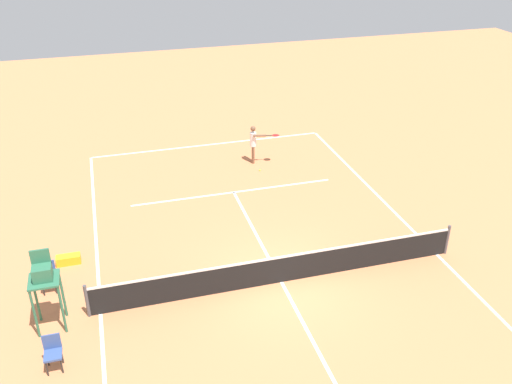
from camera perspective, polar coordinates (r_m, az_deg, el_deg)
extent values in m
plane|color=#D37A4C|center=(17.61, 2.59, -9.11)|extent=(60.00, 60.00, 0.00)
cube|color=white|center=(27.01, -4.84, 4.81)|extent=(10.90, 0.10, 0.01)
cube|color=white|center=(19.74, 17.88, -6.05)|extent=(0.10, 22.29, 0.01)
cube|color=white|center=(17.02, -15.51, -11.83)|extent=(0.10, 22.29, 0.01)
cube|color=white|center=(22.58, -2.27, -0.02)|extent=(8.18, 0.10, 0.01)
cube|color=white|center=(17.61, 2.59, -9.10)|extent=(0.10, 12.26, 0.01)
cylinder|color=#4C4C51|center=(19.62, 18.84, -4.60)|extent=(0.10, 0.10, 1.07)
cylinder|color=#4C4C51|center=(16.71, -16.79, -10.55)|extent=(0.10, 0.10, 1.07)
cube|color=black|center=(17.34, 2.62, -7.91)|extent=(11.50, 0.03, 0.91)
cube|color=white|center=(17.06, 2.66, -6.62)|extent=(11.50, 0.04, 0.06)
cylinder|color=brown|center=(25.04, -0.30, 3.97)|extent=(0.12, 0.12, 0.80)
cylinder|color=brown|center=(24.86, -0.29, 3.78)|extent=(0.12, 0.12, 0.80)
cylinder|color=white|center=(24.67, -0.30, 5.38)|extent=(0.28, 0.28, 0.63)
sphere|color=brown|center=(24.48, -0.30, 6.45)|extent=(0.23, 0.23, 0.23)
cylinder|color=brown|center=(24.82, -0.32, 5.62)|extent=(0.09, 0.09, 0.56)
cylinder|color=brown|center=(24.42, 0.37, 5.75)|extent=(0.56, 0.22, 0.09)
cylinder|color=black|center=(24.44, 1.33, 5.76)|extent=(0.26, 0.10, 0.04)
ellipsoid|color=red|center=(24.46, 2.01, 5.77)|extent=(0.38, 0.35, 0.04)
sphere|color=#CCE033|center=(24.31, 0.40, 2.24)|extent=(0.07, 0.07, 0.07)
cylinder|color=#2D6B4C|center=(16.22, -19.08, -11.22)|extent=(0.07, 0.07, 1.55)
cylinder|color=#2D6B4C|center=(16.31, -21.56, -11.48)|extent=(0.07, 0.07, 1.55)
cylinder|color=#2D6B4C|center=(16.78, -19.03, -9.74)|extent=(0.07, 0.07, 1.55)
cylinder|color=#2D6B4C|center=(16.86, -21.42, -10.00)|extent=(0.07, 0.07, 1.55)
cube|color=#2D6B4C|center=(16.07, -20.75, -8.34)|extent=(0.80, 0.80, 0.06)
cube|color=#2D6B4C|center=(15.94, -20.89, -7.67)|extent=(0.50, 0.44, 0.40)
cube|color=#2D6B4C|center=(15.92, -21.06, -6.24)|extent=(0.50, 0.06, 0.50)
cylinder|color=#262626|center=(15.42, -19.12, -16.36)|extent=(0.04, 0.04, 0.45)
cylinder|color=#262626|center=(15.47, -20.46, -16.48)|extent=(0.04, 0.04, 0.45)
cylinder|color=#262626|center=(15.68, -19.09, -15.48)|extent=(0.04, 0.04, 0.45)
cylinder|color=#262626|center=(15.72, -20.41, -15.60)|extent=(0.04, 0.04, 0.45)
cube|color=#38518C|center=(15.40, -19.93, -15.29)|extent=(0.44, 0.44, 0.06)
cube|color=#38518C|center=(15.40, -20.05, -14.06)|extent=(0.44, 0.04, 0.44)
cylinder|color=#262626|center=(18.03, -19.66, -9.11)|extent=(0.04, 0.04, 0.45)
cylinder|color=#262626|center=(18.08, -20.77, -9.23)|extent=(0.04, 0.04, 0.45)
cylinder|color=#262626|center=(18.32, -19.63, -8.46)|extent=(0.04, 0.04, 0.45)
cylinder|color=#262626|center=(18.36, -20.72, -8.58)|extent=(0.04, 0.04, 0.45)
cube|color=#38518C|center=(18.05, -20.33, -8.19)|extent=(0.44, 0.44, 0.06)
cube|color=#38518C|center=(18.09, -20.43, -7.15)|extent=(0.44, 0.04, 0.44)
cube|color=yellow|center=(19.28, -18.50, -6.53)|extent=(0.76, 0.32, 0.30)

